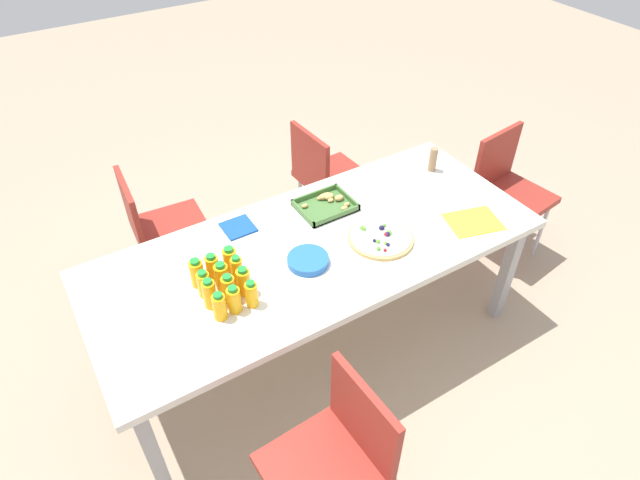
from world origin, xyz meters
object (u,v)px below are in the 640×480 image
object	(u,v)px
chair_far_left	(158,226)
juice_bottle_7	(222,277)
juice_bottle_2	(252,294)
napkin_stack	(238,227)
juice_bottle_11	(230,261)
snack_tray	(326,204)
juice_bottle_5	(244,282)
juice_bottle_9	(197,273)
fruit_pizza	(381,237)
juice_bottle_4	(229,289)
chair_end	(507,186)
juice_bottle_6	(204,284)
cardboard_tube	(433,159)
plate_stack	(308,260)
juice_bottle_0	(220,307)
juice_bottle_10	(212,267)
party_table	(317,254)
juice_bottle_1	(234,300)
chair_near_left	(337,455)
paper_folder	(473,222)
chair_far_right	(325,174)
juice_bottle_8	(237,270)

from	to	relation	value
chair_far_left	juice_bottle_7	world-z (taller)	juice_bottle_7
juice_bottle_2	napkin_stack	world-z (taller)	juice_bottle_2
juice_bottle_11	snack_tray	xyz separation A→B (m)	(0.63, 0.19, -0.05)
juice_bottle_5	juice_bottle_7	bearing A→B (deg)	132.06
juice_bottle_5	napkin_stack	xyz separation A→B (m)	(0.16, 0.42, -0.06)
juice_bottle_9	fruit_pizza	xyz separation A→B (m)	(0.86, -0.17, -0.05)
chair_far_left	juice_bottle_4	world-z (taller)	juice_bottle_4
chair_end	juice_bottle_9	distance (m)	2.03
snack_tray	juice_bottle_7	bearing A→B (deg)	-159.28
juice_bottle_6	snack_tray	world-z (taller)	juice_bottle_6
juice_bottle_6	cardboard_tube	world-z (taller)	cardboard_tube
juice_bottle_5	plate_stack	distance (m)	0.33
juice_bottle_0	juice_bottle_5	size ratio (longest dim) A/B	0.96
juice_bottle_4	juice_bottle_6	size ratio (longest dim) A/B	1.02
juice_bottle_9	juice_bottle_10	bearing A→B (deg)	2.51
party_table	juice_bottle_1	distance (m)	0.55
juice_bottle_4	juice_bottle_10	xyz separation A→B (m)	(-0.01, 0.16, -0.00)
chair_far_left	juice_bottle_9	xyz separation A→B (m)	(-0.03, -0.78, 0.29)
fruit_pizza	chair_end	bearing A→B (deg)	10.08
plate_stack	juice_bottle_4	bearing A→B (deg)	-177.28
juice_bottle_7	juice_bottle_9	world-z (taller)	same
chair_near_left	juice_bottle_6	xyz separation A→B (m)	(-0.16, 0.81, 0.29)
chair_near_left	juice_bottle_7	bearing A→B (deg)	2.81
juice_bottle_1	fruit_pizza	bearing A→B (deg)	3.42
juice_bottle_7	snack_tray	distance (m)	0.75
chair_end	juice_bottle_2	distance (m)	1.90
juice_bottle_0	paper_folder	size ratio (longest dim) A/B	0.53
party_table	plate_stack	size ratio (longest dim) A/B	11.31
juice_bottle_5	juice_bottle_7	xyz separation A→B (m)	(-0.07, 0.08, 0.00)
juice_bottle_5	cardboard_tube	size ratio (longest dim) A/B	1.00
juice_bottle_4	juice_bottle_9	world-z (taller)	juice_bottle_9
napkin_stack	cardboard_tube	world-z (taller)	cardboard_tube
juice_bottle_9	fruit_pizza	world-z (taller)	juice_bottle_9
chair_far_right	juice_bottle_10	size ratio (longest dim) A/B	6.12
juice_bottle_9	cardboard_tube	size ratio (longest dim) A/B	1.01
juice_bottle_2	cardboard_tube	xyz separation A→B (m)	(1.32, 0.39, 0.01)
juice_bottle_10	chair_end	bearing A→B (deg)	0.75
juice_bottle_8	fruit_pizza	distance (m)	0.72
chair_end	napkin_stack	bearing A→B (deg)	-15.57
juice_bottle_2	fruit_pizza	size ratio (longest dim) A/B	0.41
chair_far_right	juice_bottle_7	bearing A→B (deg)	-55.08
juice_bottle_10	plate_stack	xyz separation A→B (m)	(0.41, -0.14, -0.05)
juice_bottle_4	juice_bottle_9	size ratio (longest dim) A/B	0.97
juice_bottle_10	juice_bottle_4	bearing A→B (deg)	-87.56
chair_near_left	juice_bottle_8	bearing A→B (deg)	-2.26
chair_near_left	juice_bottle_4	size ratio (longest dim) A/B	5.95
juice_bottle_7	juice_bottle_11	bearing A→B (deg)	45.82
juice_bottle_2	paper_folder	world-z (taller)	juice_bottle_2
juice_bottle_7	paper_folder	bearing A→B (deg)	-10.63
chair_near_left	juice_bottle_0	size ratio (longest dim) A/B	6.06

